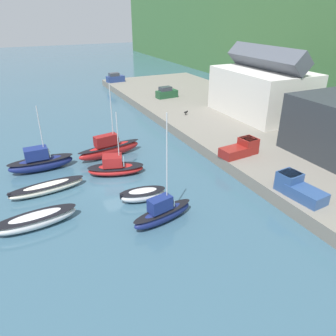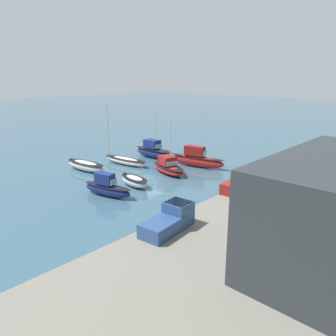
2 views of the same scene
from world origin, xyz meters
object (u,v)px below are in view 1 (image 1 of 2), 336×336
at_px(moored_boat_0, 109,148).
at_px(parked_car_1, 167,93).
at_px(dog_on_quay, 186,112).
at_px(moored_boat_2, 143,194).
at_px(moored_boat_5, 47,188).
at_px(moored_boat_3, 162,213).
at_px(moored_boat_1, 115,167).
at_px(parked_car_3, 115,78).
at_px(moored_boat_6, 36,220).
at_px(moored_boat_4, 41,162).
at_px(pickup_truck_0, 297,187).
at_px(pickup_truck_1, 242,148).

height_order(moored_boat_0, parked_car_1, moored_boat_0).
distance_m(parked_car_1, dog_on_quay, 12.28).
relative_size(moored_boat_2, moored_boat_5, 0.61).
relative_size(moored_boat_0, parked_car_1, 2.15).
height_order(moored_boat_2, moored_boat_3, moored_boat_3).
height_order(moored_boat_1, parked_car_3, moored_boat_1).
xyz_separation_m(moored_boat_0, moored_boat_6, (12.00, -10.08, -0.43)).
xyz_separation_m(moored_boat_5, moored_boat_6, (5.81, -1.61, 0.14)).
bearing_deg(dog_on_quay, moored_boat_5, -77.45).
distance_m(moored_boat_6, parked_car_1, 42.48).
bearing_deg(moored_boat_1, moored_boat_0, -172.67).
distance_m(moored_boat_0, moored_boat_3, 16.04).
bearing_deg(parked_car_1, moored_boat_0, -46.09).
height_order(moored_boat_4, moored_boat_5, moored_boat_4).
xyz_separation_m(moored_boat_0, moored_boat_3, (16.04, 0.15, -0.17)).
bearing_deg(moored_boat_2, dog_on_quay, 149.32).
xyz_separation_m(moored_boat_0, pickup_truck_0, (19.27, 12.54, 1.06)).
bearing_deg(moored_boat_0, moored_boat_6, -50.89).
distance_m(moored_boat_4, pickup_truck_1, 23.87).
distance_m(moored_boat_3, dog_on_quay, 28.59).
relative_size(moored_boat_4, parked_car_3, 1.77).
height_order(moored_boat_1, pickup_truck_0, moored_boat_1).
relative_size(moored_boat_2, parked_car_3, 1.11).
relative_size(moored_boat_2, pickup_truck_1, 0.98).
distance_m(moored_boat_2, pickup_truck_1, 14.13).
height_order(parked_car_1, parked_car_3, same).
height_order(moored_boat_3, dog_on_quay, moored_boat_3).
relative_size(parked_car_1, pickup_truck_1, 0.89).
height_order(moored_boat_6, parked_car_1, parked_car_1).
bearing_deg(pickup_truck_1, moored_boat_6, -88.68).
distance_m(moored_boat_0, moored_boat_6, 15.68).
distance_m(moored_boat_3, pickup_truck_0, 12.87).
xyz_separation_m(moored_boat_5, parked_car_3, (-45.74, 21.61, 1.73)).
bearing_deg(moored_boat_6, moored_boat_2, 85.09).
height_order(moored_boat_1, moored_boat_3, moored_boat_3).
relative_size(moored_boat_1, pickup_truck_0, 1.50).
relative_size(moored_boat_5, pickup_truck_1, 1.61).
bearing_deg(pickup_truck_1, moored_boat_3, -68.72).
relative_size(moored_boat_5, pickup_truck_0, 1.61).
bearing_deg(pickup_truck_1, moored_boat_0, -129.26).
bearing_deg(moored_boat_3, pickup_truck_1, 103.38).
distance_m(moored_boat_0, pickup_truck_0, 23.01).
distance_m(moored_boat_5, moored_boat_6, 6.03).
bearing_deg(pickup_truck_1, pickup_truck_0, -11.93).
xyz_separation_m(moored_boat_4, parked_car_1, (-20.55, 26.04, 1.22)).
bearing_deg(moored_boat_1, pickup_truck_0, 59.73).
height_order(moored_boat_3, parked_car_1, moored_boat_3).
bearing_deg(moored_boat_6, pickup_truck_0, 66.49).
relative_size(moored_boat_4, moored_boat_6, 1.06).
bearing_deg(moored_boat_4, pickup_truck_1, 66.40).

